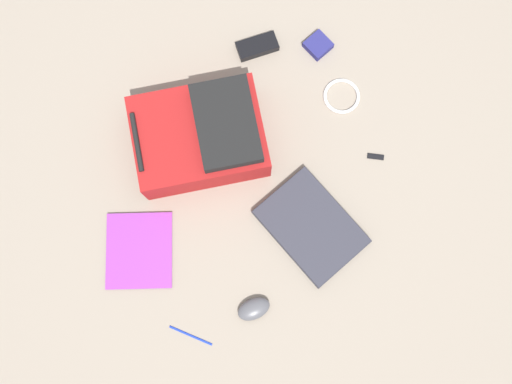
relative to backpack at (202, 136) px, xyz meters
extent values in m
plane|color=gray|center=(-0.21, -0.09, -0.08)|extent=(3.45, 3.45, 0.00)
cube|color=maroon|center=(0.00, 0.01, -0.01)|extent=(0.40, 0.47, 0.15)
cube|color=black|center=(-0.02, -0.08, 0.09)|extent=(0.31, 0.24, 0.04)
cylinder|color=black|center=(0.04, 0.19, 0.07)|extent=(0.19, 0.06, 0.02)
cube|color=#24242C|center=(-0.41, -0.21, -0.07)|extent=(0.38, 0.32, 0.02)
cube|color=#2D2D38|center=(-0.41, -0.21, -0.06)|extent=(0.38, 0.31, 0.01)
cube|color=silver|center=(-0.25, 0.34, -0.08)|extent=(0.30, 0.28, 0.01)
cube|color=purple|center=(-0.25, 0.34, -0.07)|extent=(0.31, 0.29, 0.00)
ellipsoid|color=#4C4C51|center=(-0.57, 0.07, -0.07)|extent=(0.07, 0.11, 0.03)
torus|color=silver|center=(-0.04, -0.49, -0.08)|extent=(0.13, 0.13, 0.01)
cube|color=black|center=(0.24, -0.30, -0.07)|extent=(0.08, 0.15, 0.03)
cylinder|color=#1933B2|center=(-0.56, 0.29, -0.08)|extent=(0.11, 0.11, 0.01)
cube|color=navy|center=(0.16, -0.50, -0.07)|extent=(0.10, 0.10, 0.03)
cube|color=black|center=(-0.28, -0.51, -0.08)|extent=(0.04, 0.06, 0.01)
camera|label=1|loc=(-0.54, 0.05, 1.80)|focal=40.64mm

